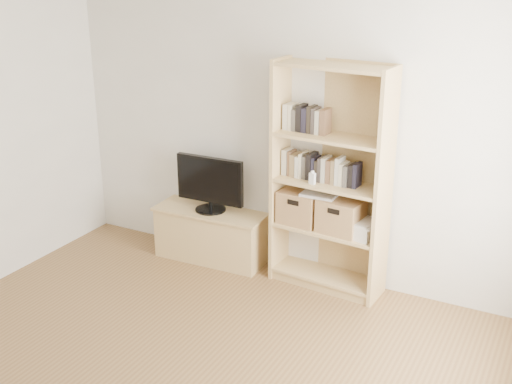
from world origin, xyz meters
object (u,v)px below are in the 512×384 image
Objects in this scene: television at (210,184)px; laptop at (320,194)px; baby_monitor at (312,178)px; tv_stand at (211,236)px; bookshelf at (330,180)px; basket_right at (341,216)px; basket_left at (301,207)px.

laptop is at bearing -0.80° from television.
laptop is (0.03, 0.09, -0.17)m from baby_monitor.
tv_stand is 1.41m from bookshelf.
television is 1.31m from basket_right.
tv_stand is at bearing -172.98° from baby_monitor.
laptop is at bearing 80.20° from baby_monitor.
bookshelf is at bearing 52.01° from baby_monitor.
basket_right is 0.26m from laptop.
tv_stand is 1.33m from baby_monitor.
baby_monitor is at bearing -6.58° from tv_stand.
television is 1.10m from baby_monitor.
baby_monitor reaches higher than laptop.
bookshelf is at bearing 1.95° from basket_left.
tv_stand is 1.54× the size of television.
television is 6.92× the size of baby_monitor.
bookshelf is at bearing 7.23° from laptop.
laptop reaches higher than basket_right.
basket_right is (1.31, 0.01, -0.07)m from television.
baby_monitor is 0.28× the size of basket_left.
bookshelf reaches higher than television.
television is 2.27× the size of laptop.
television is 1.92× the size of basket_left.
bookshelf is 0.16m from baby_monitor.
television is 1.11m from laptop.
baby_monitor is 0.33× the size of laptop.
tv_stand is 10.67× the size of baby_monitor.
television reaches higher than tv_stand.
basket_right is at bearing -2.60° from bookshelf.
baby_monitor is (1.07, -0.08, 0.78)m from tv_stand.
bookshelf is (1.19, 0.02, 0.76)m from tv_stand.
baby_monitor is at bearing -135.00° from bookshelf.
television is (-1.19, -0.02, -0.22)m from bookshelf.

